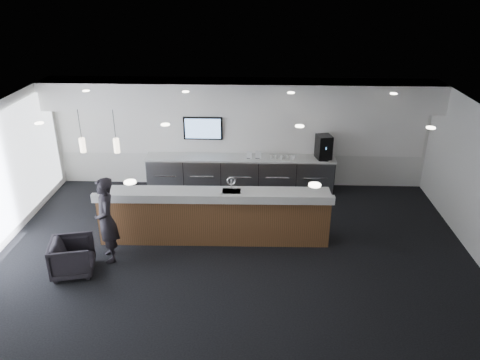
{
  "coord_description": "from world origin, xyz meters",
  "views": [
    {
      "loc": [
        0.45,
        -7.99,
        5.48
      ],
      "look_at": [
        0.09,
        1.3,
        1.32
      ],
      "focal_mm": 35.0,
      "sensor_mm": 36.0,
      "label": 1
    }
  ],
  "objects_px": {
    "armchair": "(72,257)",
    "lounge_guest": "(106,220)",
    "coffee_machine": "(324,147)",
    "service_counter": "(215,216)"
  },
  "relations": [
    {
      "from": "armchair",
      "to": "lounge_guest",
      "type": "xyz_separation_m",
      "value": [
        0.57,
        0.53,
        0.54
      ]
    },
    {
      "from": "service_counter",
      "to": "coffee_machine",
      "type": "bearing_deg",
      "value": 43.37
    },
    {
      "from": "coffee_machine",
      "to": "lounge_guest",
      "type": "distance_m",
      "value": 5.91
    },
    {
      "from": "coffee_machine",
      "to": "armchair",
      "type": "bearing_deg",
      "value": -156.23
    },
    {
      "from": "coffee_machine",
      "to": "armchair",
      "type": "relative_size",
      "value": 0.79
    },
    {
      "from": "service_counter",
      "to": "coffee_machine",
      "type": "xyz_separation_m",
      "value": [
        2.66,
        2.6,
        0.69
      ]
    },
    {
      "from": "armchair",
      "to": "lounge_guest",
      "type": "bearing_deg",
      "value": -59.87
    },
    {
      "from": "coffee_machine",
      "to": "armchair",
      "type": "height_order",
      "value": "coffee_machine"
    },
    {
      "from": "service_counter",
      "to": "lounge_guest",
      "type": "distance_m",
      "value": 2.3
    },
    {
      "from": "lounge_guest",
      "to": "service_counter",
      "type": "bearing_deg",
      "value": 88.99
    }
  ]
}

